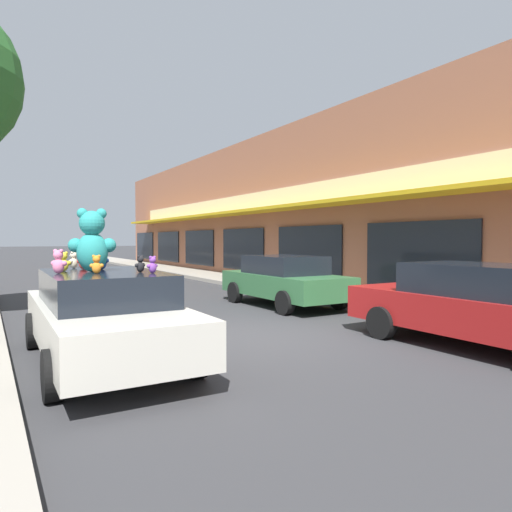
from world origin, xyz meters
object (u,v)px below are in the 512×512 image
teddy_bear_giant (92,241)px  teddy_bear_black (140,264)px  teddy_bear_pink (58,262)px  teddy_bear_purple (152,265)px  parked_car_far_left (483,305)px  parked_car_far_center (284,280)px  teddy_bear_yellow (64,262)px  teddy_bear_cream (74,260)px  teddy_bear_blue (102,259)px  teddy_bear_red (83,260)px  teddy_bear_orange (96,264)px  plush_art_car (104,314)px

teddy_bear_giant → teddy_bear_black: size_ratio=3.76×
teddy_bear_pink → teddy_bear_purple: 1.33m
parked_car_far_left → parked_car_far_center: 5.95m
teddy_bear_yellow → parked_car_far_center: teddy_bear_yellow is taller
teddy_bear_cream → teddy_bear_black: size_ratio=1.14×
teddy_bear_blue → parked_car_far_left: 6.43m
teddy_bear_red → teddy_bear_purple: bearing=148.9°
teddy_bear_giant → parked_car_far_left: bearing=169.8°
teddy_bear_cream → parked_car_far_left: size_ratio=0.06×
teddy_bear_giant → teddy_bear_purple: size_ratio=3.82×
teddy_bear_giant → teddy_bear_orange: 0.54m
plush_art_car → teddy_bear_giant: teddy_bear_giant is taller
plush_art_car → teddy_bear_cream: 1.36m
teddy_bear_red → teddy_bear_black: 1.34m
teddy_bear_giant → teddy_bear_red: teddy_bear_giant is taller
parked_car_far_center → teddy_bear_red: bearing=-155.6°
teddy_bear_red → teddy_bear_orange: teddy_bear_red is taller
teddy_bear_blue → parked_car_far_center: 6.36m
teddy_bear_pink → teddy_bear_yellow: 0.51m
teddy_bear_orange → teddy_bear_blue: (0.26, 0.89, 0.04)m
teddy_bear_orange → teddy_bear_giant: bearing=-71.7°
parked_car_far_left → teddy_bear_black: bearing=158.2°
teddy_bear_giant → parked_car_far_center: size_ratio=0.23×
plush_art_car → teddy_bear_pink: 1.04m
teddy_bear_black → teddy_bear_cream: bearing=-89.6°
teddy_bear_black → teddy_bear_pink: bearing=-41.9°
teddy_bear_orange → parked_car_far_left: bearing=-178.2°
teddy_bear_yellow → teddy_bear_black: size_ratio=1.19×
teddy_bear_giant → teddy_bear_blue: (0.24, 0.47, -0.29)m
teddy_bear_giant → teddy_bear_yellow: bearing=-29.6°
teddy_bear_yellow → teddy_bear_purple: size_ratio=1.21×
teddy_bear_blue → teddy_bear_pink: bearing=90.1°
teddy_bear_black → plush_art_car: bearing=-67.4°
teddy_bear_giant → teddy_bear_black: bearing=154.3°
teddy_bear_giant → teddy_bear_pink: 0.60m
teddy_bear_cream → teddy_bear_pink: (-0.39, -1.16, 0.03)m
parked_car_far_center → teddy_bear_purple: bearing=-141.4°
plush_art_car → teddy_bear_giant: (-0.15, 0.07, 1.11)m
teddy_bear_blue → teddy_bear_black: bearing=160.6°
teddy_bear_black → parked_car_far_center: (5.25, 3.86, -0.76)m
teddy_bear_cream → teddy_bear_blue: bearing=70.9°
teddy_bear_black → teddy_bear_blue: size_ratio=0.73×
plush_art_car → teddy_bear_purple: bearing=-49.5°
parked_car_far_center → teddy_bear_cream: bearing=-158.4°
teddy_bear_red → teddy_bear_orange: bearing=122.1°
plush_art_car → teddy_bear_cream: bearing=104.1°
teddy_bear_red → parked_car_far_center: (5.84, 2.65, -0.79)m
teddy_bear_red → teddy_bear_pink: bearing=93.7°
teddy_bear_cream → teddy_bear_pink: size_ratio=0.83×
teddy_bear_giant → teddy_bear_blue: bearing=-103.1°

